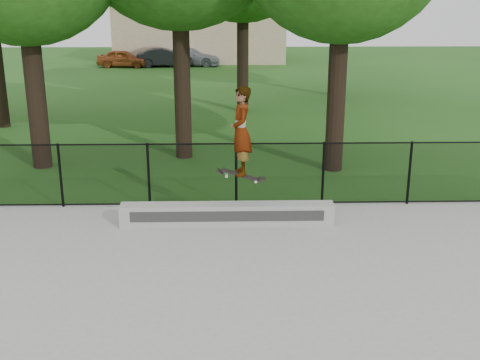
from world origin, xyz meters
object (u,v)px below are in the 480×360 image
Objects in this scene: car_b at (165,57)px; skater_airborne at (241,133)px; grind_ledge at (227,214)px; car_a at (123,58)px; car_c at (190,57)px.

skater_airborne is at bearing -177.72° from car_b.
grind_ledge is 2.25× the size of skater_airborne.
grind_ledge is 1.83m from skater_airborne.
grind_ledge is at bearing -178.24° from car_b.
skater_airborne is (0.29, -0.13, 1.80)m from grind_ledge.
car_a reaches higher than grind_ledge.
car_c is 1.91× the size of skater_airborne.
car_a is at bearing 103.74° from skater_airborne.
grind_ledge is 29.73m from car_b.
car_a is (-6.89, 29.23, 0.29)m from grind_ledge.
skater_airborne is (2.73, -30.12, 1.48)m from car_c.
grind_ledge is 30.09m from car_c.
grind_ledge is 1.33× the size of car_b.
skater_airborne reaches higher than car_c.
car_a is at bearing 108.89° from car_c.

